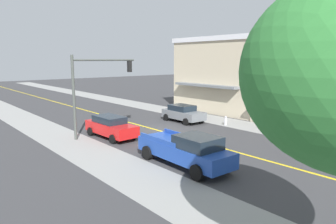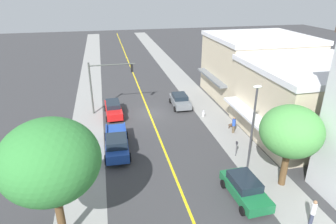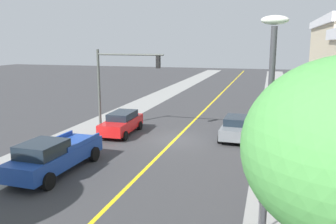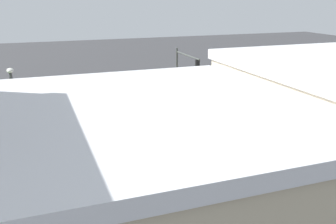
{
  "view_description": "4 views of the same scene",
  "coord_description": "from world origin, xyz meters",
  "px_view_note": "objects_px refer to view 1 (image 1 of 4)",
  "views": [
    {
      "loc": [
        15.42,
        19.54,
        5.74
      ],
      "look_at": [
        0.83,
        2.22,
        1.9
      ],
      "focal_mm": 33.53,
      "sensor_mm": 36.0,
      "label": 1
    },
    {
      "loc": [
        4.7,
        31.14,
        13.87
      ],
      "look_at": [
        -0.89,
        5.95,
        2.65
      ],
      "focal_mm": 31.46,
      "sensor_mm": 36.0,
      "label": 2
    },
    {
      "loc": [
        -6.01,
        22.33,
        6.48
      ],
      "look_at": [
        -0.72,
        4.15,
        2.75
      ],
      "focal_mm": 37.55,
      "sensor_mm": 36.0,
      "label": 3
    },
    {
      "loc": [
        -26.92,
        11.67,
        10.78
      ],
      "look_at": [
        -1.12,
        2.15,
        2.19
      ],
      "focal_mm": 39.95,
      "sensor_mm": 36.0,
      "label": 4
    }
  ],
  "objects_px": {
    "fire_hydrant": "(226,121)",
    "red_sedan_right_curb": "(111,126)",
    "parking_meter": "(327,131)",
    "grey_sedan_left_curb": "(183,113)",
    "traffic_light_mast": "(95,82)",
    "small_dog": "(273,124)",
    "pedestrian_blue_shirt": "(283,120)",
    "blue_pickup_truck": "(186,150)"
  },
  "relations": [
    {
      "from": "traffic_light_mast",
      "to": "grey_sedan_left_curb",
      "type": "height_order",
      "value": "traffic_light_mast"
    },
    {
      "from": "grey_sedan_left_curb",
      "to": "red_sedan_right_curb",
      "type": "bearing_deg",
      "value": -82.29
    },
    {
      "from": "blue_pickup_truck",
      "to": "small_dog",
      "type": "relative_size",
      "value": 7.85
    },
    {
      "from": "parking_meter",
      "to": "traffic_light_mast",
      "type": "xyz_separation_m",
      "value": [
        10.65,
        -12.28,
        3.15
      ]
    },
    {
      "from": "parking_meter",
      "to": "small_dog",
      "type": "height_order",
      "value": "parking_meter"
    },
    {
      "from": "traffic_light_mast",
      "to": "small_dog",
      "type": "bearing_deg",
      "value": -29.61
    },
    {
      "from": "blue_pickup_truck",
      "to": "pedestrian_blue_shirt",
      "type": "xyz_separation_m",
      "value": [
        -11.74,
        -1.15,
        -0.01
      ]
    },
    {
      "from": "grey_sedan_left_curb",
      "to": "traffic_light_mast",
      "type": "bearing_deg",
      "value": -89.78
    },
    {
      "from": "traffic_light_mast",
      "to": "small_dog",
      "type": "height_order",
      "value": "traffic_light_mast"
    },
    {
      "from": "red_sedan_right_curb",
      "to": "grey_sedan_left_curb",
      "type": "distance_m",
      "value": 8.18
    },
    {
      "from": "pedestrian_blue_shirt",
      "to": "small_dog",
      "type": "height_order",
      "value": "pedestrian_blue_shirt"
    },
    {
      "from": "fire_hydrant",
      "to": "parking_meter",
      "type": "height_order",
      "value": "parking_meter"
    },
    {
      "from": "grey_sedan_left_curb",
      "to": "blue_pickup_truck",
      "type": "xyz_separation_m",
      "value": [
        8.22,
        9.1,
        0.12
      ]
    },
    {
      "from": "fire_hydrant",
      "to": "traffic_light_mast",
      "type": "height_order",
      "value": "traffic_light_mast"
    },
    {
      "from": "pedestrian_blue_shirt",
      "to": "small_dog",
      "type": "relative_size",
      "value": 2.25
    },
    {
      "from": "parking_meter",
      "to": "grey_sedan_left_curb",
      "type": "bearing_deg",
      "value": -81.1
    },
    {
      "from": "fire_hydrant",
      "to": "parking_meter",
      "type": "relative_size",
      "value": 0.56
    },
    {
      "from": "traffic_light_mast",
      "to": "small_dog",
      "type": "distance_m",
      "value": 14.88
    },
    {
      "from": "red_sedan_right_curb",
      "to": "blue_pickup_truck",
      "type": "distance_m",
      "value": 8.17
    },
    {
      "from": "small_dog",
      "to": "blue_pickup_truck",
      "type": "bearing_deg",
      "value": -169.74
    },
    {
      "from": "fire_hydrant",
      "to": "parking_meter",
      "type": "distance_m",
      "value": 8.65
    },
    {
      "from": "fire_hydrant",
      "to": "red_sedan_right_curb",
      "type": "bearing_deg",
      "value": -14.51
    },
    {
      "from": "traffic_light_mast",
      "to": "fire_hydrant",
      "type": "bearing_deg",
      "value": -19.05
    },
    {
      "from": "parking_meter",
      "to": "grey_sedan_left_curb",
      "type": "distance_m",
      "value": 12.28
    },
    {
      "from": "fire_hydrant",
      "to": "grey_sedan_left_curb",
      "type": "bearing_deg",
      "value": -62.22
    },
    {
      "from": "fire_hydrant",
      "to": "traffic_light_mast",
      "type": "bearing_deg",
      "value": -19.05
    },
    {
      "from": "parking_meter",
      "to": "small_dog",
      "type": "xyz_separation_m",
      "value": [
        -1.88,
        -5.17,
        -0.56
      ]
    },
    {
      "from": "red_sedan_right_curb",
      "to": "fire_hydrant",
      "type": "bearing_deg",
      "value": 73.51
    },
    {
      "from": "grey_sedan_left_curb",
      "to": "pedestrian_blue_shirt",
      "type": "relative_size",
      "value": 2.42
    },
    {
      "from": "small_dog",
      "to": "traffic_light_mast",
      "type": "bearing_deg",
      "value": 150.58
    },
    {
      "from": "fire_hydrant",
      "to": "small_dog",
      "type": "xyz_separation_m",
      "value": [
        -1.93,
        3.46,
        -0.01
      ]
    },
    {
      "from": "red_sedan_right_curb",
      "to": "pedestrian_blue_shirt",
      "type": "distance_m",
      "value": 13.6
    },
    {
      "from": "blue_pickup_truck",
      "to": "small_dog",
      "type": "height_order",
      "value": "blue_pickup_truck"
    },
    {
      "from": "red_sedan_right_curb",
      "to": "pedestrian_blue_shirt",
      "type": "relative_size",
      "value": 2.74
    },
    {
      "from": "fire_hydrant",
      "to": "blue_pickup_truck",
      "type": "relative_size",
      "value": 0.13
    },
    {
      "from": "small_dog",
      "to": "pedestrian_blue_shirt",
      "type": "bearing_deg",
      "value": -104.42
    },
    {
      "from": "parking_meter",
      "to": "grey_sedan_left_curb",
      "type": "xyz_separation_m",
      "value": [
        1.9,
        -12.13,
        -0.14
      ]
    },
    {
      "from": "fire_hydrant",
      "to": "blue_pickup_truck",
      "type": "xyz_separation_m",
      "value": [
        10.06,
        5.59,
        0.53
      ]
    },
    {
      "from": "parking_meter",
      "to": "blue_pickup_truck",
      "type": "distance_m",
      "value": 10.56
    },
    {
      "from": "parking_meter",
      "to": "traffic_light_mast",
      "type": "relative_size",
      "value": 0.24
    },
    {
      "from": "grey_sedan_left_curb",
      "to": "blue_pickup_truck",
      "type": "distance_m",
      "value": 12.26
    },
    {
      "from": "blue_pickup_truck",
      "to": "small_dog",
      "type": "bearing_deg",
      "value": 101.6
    }
  ]
}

